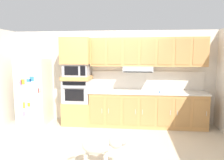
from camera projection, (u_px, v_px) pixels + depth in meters
name	position (u px, v px, depth m)	size (l,w,h in m)	color
ground_plane	(108.00, 135.00, 4.84)	(9.60, 9.60, 0.00)	beige
back_kitchen_wall	(112.00, 77.00, 5.78)	(6.20, 0.12, 2.50)	beige
refrigerator	(34.00, 91.00, 5.61)	(0.76, 0.73, 1.76)	silver
oven_base_cabinet	(78.00, 112.00, 5.63)	(0.74, 0.62, 0.60)	tan
built_in_oven	(77.00, 91.00, 5.56)	(0.70, 0.62, 0.60)	#A8AAAF
appliance_mid_shelf	(77.00, 78.00, 5.51)	(0.74, 0.62, 0.10)	tan
microwave	(77.00, 70.00, 5.48)	(0.64, 0.54, 0.32)	#A8AAAF
appliance_upper_cabinet	(77.00, 51.00, 5.42)	(0.74, 0.62, 0.68)	tan
lower_cabinet_run	(147.00, 109.00, 5.42)	(2.96, 0.63, 0.88)	tan
countertop_slab	(147.00, 92.00, 5.37)	(3.00, 0.64, 0.04)	beige
backsplash_panel	(147.00, 80.00, 5.62)	(3.00, 0.02, 0.50)	silver
upper_cabinet_with_hood	(147.00, 53.00, 5.36)	(2.96, 0.48, 0.88)	tan
screwdriver	(160.00, 92.00, 5.20)	(0.13, 0.12, 0.03)	blue
dog	(101.00, 146.00, 3.30)	(0.85, 0.29, 0.63)	beige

